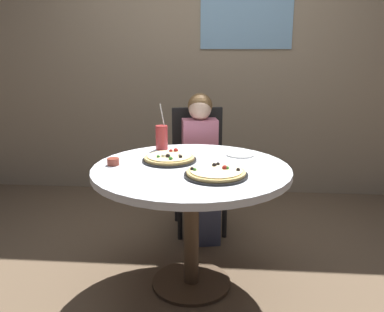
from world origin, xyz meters
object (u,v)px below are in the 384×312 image
pizza_cheese (170,158)px  soda_cup (162,137)px  pizza_veggie (216,173)px  dining_table (191,185)px  sauce_bowl (113,161)px  plate_small (240,154)px  chair_wooden (198,162)px  diner_child (201,174)px

pizza_cheese → soda_cup: bearing=107.6°
pizza_veggie → soda_cup: soda_cup is taller
dining_table → pizza_veggie: pizza_veggie is taller
dining_table → sauce_bowl: bearing=179.4°
pizza_cheese → dining_table: bearing=-38.5°
dining_table → sauce_bowl: 0.47m
pizza_veggie → soda_cup: (-0.37, 0.56, 0.06)m
soda_cup → sauce_bowl: soda_cup is taller
pizza_cheese → sauce_bowl: bearing=-161.2°
plate_small → pizza_veggie: bearing=-107.7°
chair_wooden → diner_child: diner_child is taller
sauce_bowl → pizza_cheese: bearing=18.8°
diner_child → pizza_cheese: (-0.15, -0.59, 0.28)m
diner_child → pizza_veggie: size_ratio=3.19×
chair_wooden → diner_child: size_ratio=0.88×
diner_child → pizza_veggie: bearing=-81.4°
diner_child → pizza_cheese: diner_child is taller
dining_table → pizza_veggie: bearing=-48.5°
pizza_veggie → pizza_cheese: size_ratio=1.04×
chair_wooden → sauce_bowl: 1.01m
plate_small → sauce_bowl: bearing=-159.2°
sauce_bowl → soda_cup: bearing=60.2°
pizza_cheese → plate_small: 0.46m
dining_table → chair_wooden: bearing=91.1°
chair_wooden → diner_child: (0.03, -0.18, -0.05)m
pizza_cheese → plate_small: (0.43, 0.17, -0.01)m
chair_wooden → soda_cup: soda_cup is taller
chair_wooden → soda_cup: (-0.21, -0.49, 0.30)m
soda_cup → sauce_bowl: size_ratio=4.38×
diner_child → soda_cup: (-0.24, -0.31, 0.35)m
diner_child → sauce_bowl: 0.89m
dining_table → chair_wooden: 0.89m
plate_small → chair_wooden: bearing=116.9°
pizza_cheese → plate_small: bearing=22.2°
diner_child → pizza_cheese: 0.67m
chair_wooden → pizza_veggie: bearing=-81.3°
soda_cup → sauce_bowl: bearing=-119.8°
chair_wooden → pizza_cheese: 0.82m
diner_child → pizza_veggie: diner_child is taller
dining_table → soda_cup: (-0.23, 0.39, 0.19)m
pizza_cheese → diner_child: bearing=75.5°
dining_table → chair_wooden: size_ratio=1.19×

